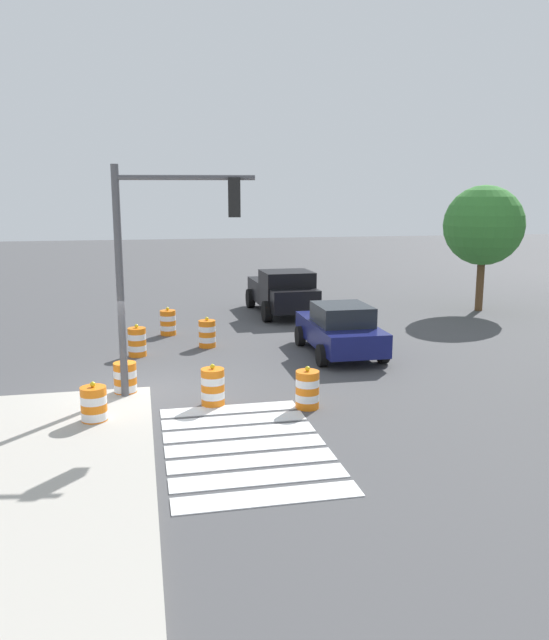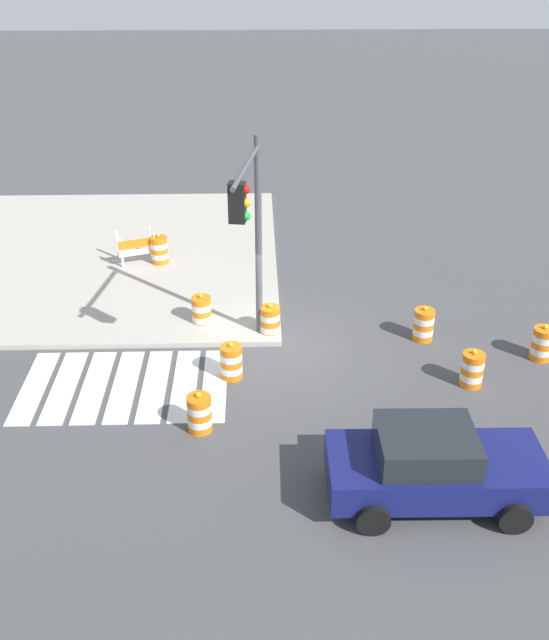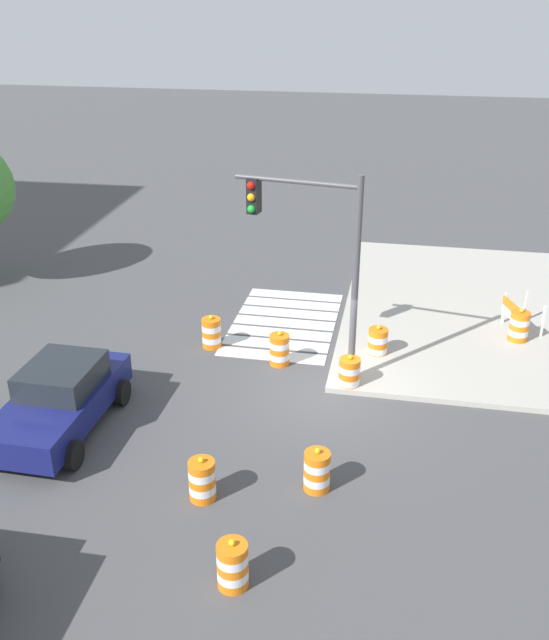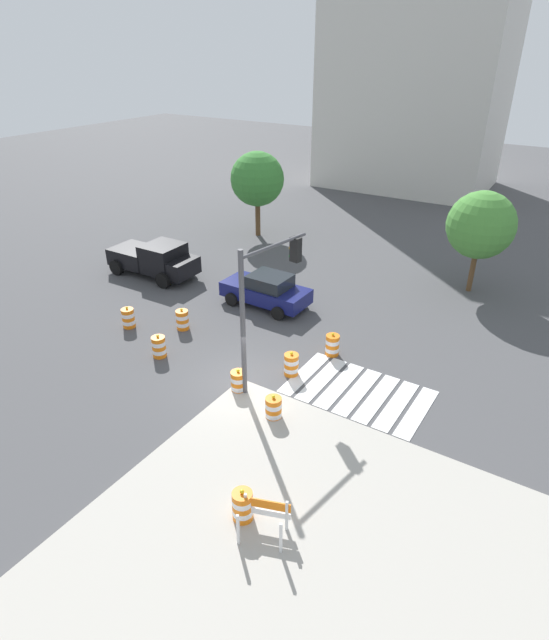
{
  "view_description": "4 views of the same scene",
  "coord_description": "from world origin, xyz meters",
  "px_view_note": "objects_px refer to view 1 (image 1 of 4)",
  "views": [
    {
      "loc": [
        15.71,
        -0.12,
        4.91
      ],
      "look_at": [
        -0.38,
        3.34,
        1.68
      ],
      "focal_mm": 35.23,
      "sensor_mm": 36.0,
      "label": 1
    },
    {
      "loc": [
        0.67,
        17.28,
        10.46
      ],
      "look_at": [
        0.23,
        1.3,
        1.55
      ],
      "focal_mm": 41.63,
      "sensor_mm": 36.0,
      "label": 2
    },
    {
      "loc": [
        -15.74,
        -1.68,
        9.54
      ],
      "look_at": [
        1.74,
        1.68,
        1.16
      ],
      "focal_mm": 39.24,
      "sensor_mm": 36.0,
      "label": 3
    },
    {
      "loc": [
        9.85,
        -13.07,
        11.46
      ],
      "look_at": [
        -0.01,
        2.36,
        1.61
      ],
      "focal_mm": 29.23,
      "sensor_mm": 36.0,
      "label": 4
    }
  ],
  "objects_px": {
    "pickup_truck": "(283,292)",
    "traffic_barrel_lane_center": "(307,389)",
    "traffic_barrel_crosswalk_end": "(137,342)",
    "traffic_barrel_opposite_curb": "(207,334)",
    "sports_car": "(340,329)",
    "traffic_barrel_far_curb": "(125,380)",
    "traffic_barrel_median_near": "(213,387)",
    "traffic_barrel_near_corner": "(168,323)",
    "traffic_light_pole": "(167,241)",
    "street_tree_streetside_near": "(484,226)",
    "traffic_barrel_median_far": "(94,407)"
  },
  "relations": [
    {
      "from": "pickup_truck",
      "to": "traffic_barrel_lane_center",
      "type": "relative_size",
      "value": 5.09
    },
    {
      "from": "traffic_barrel_crosswalk_end",
      "to": "traffic_barrel_opposite_curb",
      "type": "height_order",
      "value": "same"
    },
    {
      "from": "pickup_truck",
      "to": "traffic_barrel_crosswalk_end",
      "type": "xyz_separation_m",
      "value": [
        5.93,
        -6.06,
        -0.52
      ]
    },
    {
      "from": "sports_car",
      "to": "traffic_barrel_lane_center",
      "type": "height_order",
      "value": "sports_car"
    },
    {
      "from": "traffic_barrel_crosswalk_end",
      "to": "traffic_barrel_far_curb",
      "type": "distance_m",
      "value": 4.22
    },
    {
      "from": "traffic_barrel_lane_center",
      "to": "traffic_barrel_median_near",
      "type": "bearing_deg",
      "value": -107.22
    },
    {
      "from": "pickup_truck",
      "to": "sports_car",
      "type": "bearing_deg",
      "value": 1.79
    },
    {
      "from": "pickup_truck",
      "to": "traffic_barrel_far_curb",
      "type": "distance_m",
      "value": 11.98
    },
    {
      "from": "traffic_barrel_near_corner",
      "to": "traffic_barrel_median_near",
      "type": "xyz_separation_m",
      "value": [
        8.15,
        0.68,
        0.0
      ]
    },
    {
      "from": "traffic_barrel_near_corner",
      "to": "traffic_barrel_lane_center",
      "type": "relative_size",
      "value": 1.0
    },
    {
      "from": "traffic_barrel_crosswalk_end",
      "to": "traffic_light_pole",
      "type": "relative_size",
      "value": 0.19
    },
    {
      "from": "sports_car",
      "to": "pickup_truck",
      "type": "distance_m",
      "value": 7.06
    },
    {
      "from": "traffic_barrel_far_curb",
      "to": "street_tree_streetside_near",
      "type": "height_order",
      "value": "street_tree_streetside_near"
    },
    {
      "from": "sports_car",
      "to": "traffic_barrel_opposite_curb",
      "type": "xyz_separation_m",
      "value": [
        -1.87,
        -4.01,
        -0.36
      ]
    },
    {
      "from": "pickup_truck",
      "to": "traffic_barrel_median_near",
      "type": "relative_size",
      "value": 5.09
    },
    {
      "from": "traffic_light_pole",
      "to": "traffic_barrel_median_far",
      "type": "bearing_deg",
      "value": -50.15
    },
    {
      "from": "traffic_barrel_median_far",
      "to": "traffic_barrel_crosswalk_end",
      "type": "bearing_deg",
      "value": 171.56
    },
    {
      "from": "pickup_truck",
      "to": "traffic_barrel_far_curb",
      "type": "relative_size",
      "value": 5.09
    },
    {
      "from": "traffic_barrel_opposite_curb",
      "to": "traffic_barrel_median_far",
      "type": "bearing_deg",
      "value": -24.84
    },
    {
      "from": "sports_car",
      "to": "traffic_barrel_near_corner",
      "type": "bearing_deg",
      "value": -127.85
    },
    {
      "from": "pickup_truck",
      "to": "street_tree_streetside_near",
      "type": "bearing_deg",
      "value": 84.53
    },
    {
      "from": "sports_car",
      "to": "pickup_truck",
      "type": "relative_size",
      "value": 0.83
    },
    {
      "from": "traffic_barrel_lane_center",
      "to": "traffic_barrel_opposite_curb",
      "type": "height_order",
      "value": "same"
    },
    {
      "from": "sports_car",
      "to": "traffic_barrel_opposite_curb",
      "type": "distance_m",
      "value": 4.44
    },
    {
      "from": "traffic_light_pole",
      "to": "traffic_barrel_lane_center",
      "type": "bearing_deg",
      "value": 68.56
    },
    {
      "from": "traffic_barrel_crosswalk_end",
      "to": "traffic_barrel_opposite_curb",
      "type": "relative_size",
      "value": 1.0
    },
    {
      "from": "pickup_truck",
      "to": "street_tree_streetside_near",
      "type": "relative_size",
      "value": 0.96
    },
    {
      "from": "traffic_barrel_opposite_curb",
      "to": "traffic_barrel_lane_center",
      "type": "bearing_deg",
      "value": 13.96
    },
    {
      "from": "pickup_truck",
      "to": "traffic_barrel_lane_center",
      "type": "bearing_deg",
      "value": -10.22
    },
    {
      "from": "sports_car",
      "to": "pickup_truck",
      "type": "xyz_separation_m",
      "value": [
        -7.05,
        -0.22,
        0.16
      ]
    },
    {
      "from": "traffic_barrel_lane_center",
      "to": "traffic_barrel_opposite_curb",
      "type": "xyz_separation_m",
      "value": [
        -6.65,
        -1.65,
        0.0
      ]
    },
    {
      "from": "traffic_barrel_near_corner",
      "to": "traffic_barrel_median_near",
      "type": "bearing_deg",
      "value": 4.76
    },
    {
      "from": "traffic_barrel_median_near",
      "to": "traffic_barrel_opposite_curb",
      "type": "bearing_deg",
      "value": 175.17
    },
    {
      "from": "traffic_barrel_median_far",
      "to": "traffic_barrel_opposite_curb",
      "type": "distance_m",
      "value": 7.59
    },
    {
      "from": "sports_car",
      "to": "traffic_barrel_crosswalk_end",
      "type": "bearing_deg",
      "value": -100.11
    },
    {
      "from": "traffic_barrel_near_corner",
      "to": "traffic_barrel_crosswalk_end",
      "type": "relative_size",
      "value": 1.0
    },
    {
      "from": "traffic_barrel_far_curb",
      "to": "traffic_barrel_lane_center",
      "type": "distance_m",
      "value": 4.54
    },
    {
      "from": "traffic_barrel_far_curb",
      "to": "street_tree_streetside_near",
      "type": "xyz_separation_m",
      "value": [
        -9.32,
        14.99,
        3.24
      ]
    },
    {
      "from": "traffic_barrel_crosswalk_end",
      "to": "traffic_barrel_opposite_curb",
      "type": "xyz_separation_m",
      "value": [
        -0.75,
        2.28,
        0.0
      ]
    },
    {
      "from": "traffic_barrel_crosswalk_end",
      "to": "traffic_barrel_far_curb",
      "type": "bearing_deg",
      "value": -3.86
    },
    {
      "from": "traffic_barrel_median_near",
      "to": "street_tree_streetside_near",
      "type": "height_order",
      "value": "street_tree_streetside_near"
    },
    {
      "from": "traffic_barrel_lane_center",
      "to": "traffic_light_pole",
      "type": "height_order",
      "value": "traffic_light_pole"
    },
    {
      "from": "pickup_truck",
      "to": "traffic_light_pole",
      "type": "distance_m",
      "value": 12.19
    },
    {
      "from": "sports_car",
      "to": "traffic_light_pole",
      "type": "xyz_separation_m",
      "value": [
        3.56,
        -5.45,
        3.1
      ]
    },
    {
      "from": "traffic_barrel_lane_center",
      "to": "traffic_barrel_near_corner",
      "type": "bearing_deg",
      "value": -162.16
    },
    {
      "from": "traffic_barrel_median_far",
      "to": "traffic_barrel_near_corner",
      "type": "bearing_deg",
      "value": 167.52
    },
    {
      "from": "traffic_barrel_opposite_curb",
      "to": "pickup_truck",
      "type": "bearing_deg",
      "value": 143.84
    },
    {
      "from": "traffic_barrel_lane_center",
      "to": "traffic_barrel_opposite_curb",
      "type": "relative_size",
      "value": 1.0
    },
    {
      "from": "traffic_barrel_median_near",
      "to": "traffic_light_pole",
      "type": "height_order",
      "value": "traffic_light_pole"
    },
    {
      "from": "traffic_barrel_near_corner",
      "to": "traffic_barrel_crosswalk_end",
      "type": "height_order",
      "value": "same"
    }
  ]
}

